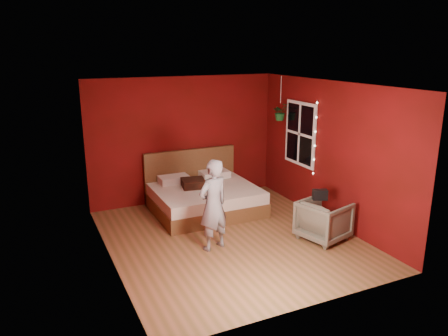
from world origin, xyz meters
TOP-DOWN VIEW (x-y plane):
  - floor at (0.00, 0.00)m, footprint 4.50×4.50m
  - room_walls at (0.00, 0.00)m, footprint 4.04×4.54m
  - window at (1.97, 0.90)m, footprint 0.05×0.97m
  - fairy_lights at (1.94, 0.38)m, footprint 0.04×0.04m
  - bed at (0.10, 1.45)m, footprint 2.00×1.70m
  - person at (-0.42, -0.22)m, footprint 0.62×0.49m
  - armchair at (1.42, -0.68)m, footprint 0.92×0.91m
  - handbag at (1.38, -0.58)m, footprint 0.27×0.21m
  - throw_pillow at (-0.10, 1.49)m, footprint 0.51×0.51m
  - hanging_plant at (1.82, 1.44)m, footprint 0.36×0.33m

SIDE VIEW (x-z plane):
  - floor at x=0.00m, z-range 0.00..0.00m
  - bed at x=0.10m, z-range -0.26..0.83m
  - armchair at x=1.42m, z-range 0.00..0.68m
  - throw_pillow at x=-0.10m, z-range 0.50..0.66m
  - person at x=-0.42m, z-range 0.00..1.50m
  - handbag at x=1.38m, z-range 0.68..0.86m
  - fairy_lights at x=1.94m, z-range 0.77..2.22m
  - window at x=1.97m, z-range 0.87..2.14m
  - room_walls at x=0.00m, z-range 0.37..2.99m
  - hanging_plant at x=1.82m, z-range 1.43..2.33m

